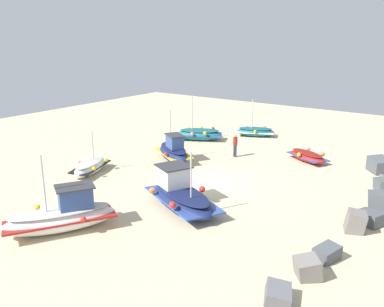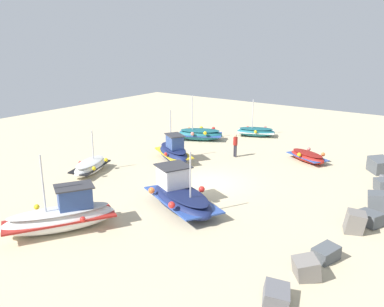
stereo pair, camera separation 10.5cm
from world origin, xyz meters
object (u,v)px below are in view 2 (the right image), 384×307
person_walking (235,144)px  fishing_boat_0 (174,151)px  fishing_boat_3 (90,166)px  fishing_boat_6 (200,134)px  fishing_boat_1 (307,156)px  fishing_boat_2 (62,216)px  fishing_boat_5 (181,196)px  fishing_boat_4 (256,132)px

person_walking → fishing_boat_0: bearing=156.1°
fishing_boat_3 → person_walking: size_ratio=2.21×
fishing_boat_3 → fishing_boat_6: 11.30m
fishing_boat_1 → fishing_boat_0: bearing=-117.6°
fishing_boat_1 → fishing_boat_2: (16.95, -5.30, 0.34)m
fishing_boat_1 → fishing_boat_5: size_ratio=0.62×
fishing_boat_3 → person_walking: 10.47m
fishing_boat_0 → fishing_boat_6: (-5.94, -1.81, -0.16)m
fishing_boat_2 → person_walking: 14.92m
fishing_boat_1 → fishing_boat_6: size_ratio=0.83×
fishing_boat_2 → fishing_boat_4: 21.55m
person_walking → fishing_boat_6: bearing=81.4°
fishing_boat_1 → fishing_boat_2: fishing_boat_2 is taller
fishing_boat_0 → fishing_boat_6: fishing_boat_6 is taller
fishing_boat_1 → fishing_boat_2: bearing=-79.5°
fishing_boat_0 → fishing_boat_6: size_ratio=1.05×
fishing_boat_4 → fishing_boat_6: (4.04, -3.23, 0.10)m
fishing_boat_0 → fishing_boat_2: bearing=-46.5°
fishing_boat_6 → person_walking: size_ratio=2.40×
fishing_boat_3 → fishing_boat_4: fishing_boat_4 is taller
fishing_boat_1 → fishing_boat_4: size_ratio=0.94×
fishing_boat_3 → fishing_boat_5: 8.23m
fishing_boat_6 → person_walking: 5.59m
fishing_boat_2 → fishing_boat_5: fishing_boat_2 is taller
fishing_boat_2 → person_walking: bearing=28.3°
fishing_boat_2 → fishing_boat_3: size_ratio=1.41×
fishing_boat_0 → fishing_boat_6: bearing=138.0°
fishing_boat_4 → fishing_boat_5: 16.82m
fishing_boat_1 → fishing_boat_6: bearing=-155.3°
fishing_boat_0 → fishing_boat_2: fishing_boat_2 is taller
fishing_boat_5 → fishing_boat_2: bearing=85.5°
fishing_boat_0 → fishing_boat_3: fishing_boat_0 is taller
fishing_boat_1 → fishing_boat_4: fishing_boat_4 is taller
fishing_boat_1 → fishing_boat_6: (-0.53, -9.67, 0.15)m
fishing_boat_1 → person_walking: bearing=-128.8°
fishing_boat_2 → fishing_boat_4: fishing_boat_2 is taller
fishing_boat_1 → fishing_boat_4: bearing=172.5°
fishing_boat_4 → fishing_boat_2: bearing=-111.2°
fishing_boat_1 → person_walking: size_ratio=1.99×
person_walking → fishing_boat_3: bearing=165.2°
fishing_boat_1 → person_walking: (2.05, -4.73, 0.62)m
fishing_boat_1 → fishing_boat_3: size_ratio=0.90×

